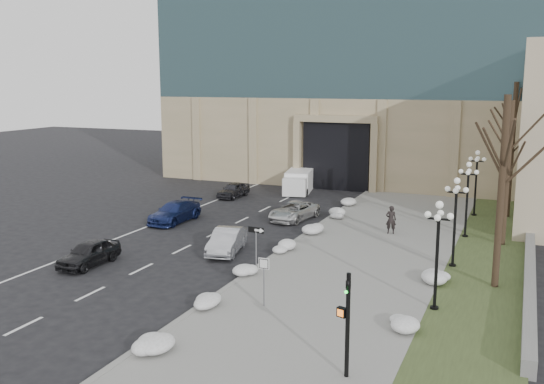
{
  "coord_description": "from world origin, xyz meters",
  "views": [
    {
      "loc": [
        11.4,
        -19.04,
        9.65
      ],
      "look_at": [
        -1.44,
        11.41,
        3.5
      ],
      "focal_mm": 40.0,
      "sensor_mm": 36.0,
      "label": 1
    }
  ],
  "objects_px": {
    "pedestrian": "(391,220)",
    "keep_sign": "(264,272)",
    "car_a": "(89,253)",
    "car_b": "(227,241)",
    "car_e": "(233,190)",
    "one_way_sign": "(259,236)",
    "lamppost_d": "(476,174)",
    "traffic_signal": "(347,327)",
    "lamppost_c": "(468,189)",
    "lamppost_a": "(438,241)",
    "car_c": "(175,212)",
    "box_truck": "(299,181)",
    "lamppost_b": "(456,210)",
    "car_d": "(294,211)"
  },
  "relations": [
    {
      "from": "pedestrian",
      "to": "keep_sign",
      "type": "relative_size",
      "value": 0.8
    },
    {
      "from": "car_a",
      "to": "car_b",
      "type": "bearing_deg",
      "value": 41.81
    },
    {
      "from": "car_e",
      "to": "one_way_sign",
      "type": "xyz_separation_m",
      "value": [
        10.21,
        -17.67,
        1.37
      ]
    },
    {
      "from": "one_way_sign",
      "to": "lamppost_d",
      "type": "bearing_deg",
      "value": 67.77
    },
    {
      "from": "traffic_signal",
      "to": "lamppost_d",
      "type": "xyz_separation_m",
      "value": [
        1.81,
        26.72,
        1.27
      ]
    },
    {
      "from": "lamppost_c",
      "to": "lamppost_a",
      "type": "bearing_deg",
      "value": -90.0
    },
    {
      "from": "car_c",
      "to": "car_e",
      "type": "xyz_separation_m",
      "value": [
        -0.24,
        9.51,
        -0.07
      ]
    },
    {
      "from": "box_truck",
      "to": "one_way_sign",
      "type": "relative_size",
      "value": 2.52
    },
    {
      "from": "lamppost_a",
      "to": "lamppost_d",
      "type": "bearing_deg",
      "value": 90.0
    },
    {
      "from": "car_b",
      "to": "lamppost_d",
      "type": "height_order",
      "value": "lamppost_d"
    },
    {
      "from": "car_c",
      "to": "lamppost_a",
      "type": "bearing_deg",
      "value": -25.88
    },
    {
      "from": "keep_sign",
      "to": "traffic_signal",
      "type": "relative_size",
      "value": 0.62
    },
    {
      "from": "lamppost_b",
      "to": "lamppost_d",
      "type": "bearing_deg",
      "value": 90.0
    },
    {
      "from": "car_c",
      "to": "car_d",
      "type": "xyz_separation_m",
      "value": [
        7.33,
        3.76,
        -0.06
      ]
    },
    {
      "from": "pedestrian",
      "to": "lamppost_d",
      "type": "bearing_deg",
      "value": -134.0
    },
    {
      "from": "car_b",
      "to": "lamppost_b",
      "type": "height_order",
      "value": "lamppost_b"
    },
    {
      "from": "car_b",
      "to": "pedestrian",
      "type": "relative_size",
      "value": 2.34
    },
    {
      "from": "box_truck",
      "to": "keep_sign",
      "type": "distance_m",
      "value": 27.66
    },
    {
      "from": "box_truck",
      "to": "one_way_sign",
      "type": "height_order",
      "value": "one_way_sign"
    },
    {
      "from": "car_a",
      "to": "car_d",
      "type": "height_order",
      "value": "car_a"
    },
    {
      "from": "car_c",
      "to": "lamppost_d",
      "type": "height_order",
      "value": "lamppost_d"
    },
    {
      "from": "lamppost_b",
      "to": "lamppost_c",
      "type": "distance_m",
      "value": 6.5
    },
    {
      "from": "car_d",
      "to": "car_a",
      "type": "bearing_deg",
      "value": -105.0
    },
    {
      "from": "lamppost_a",
      "to": "car_b",
      "type": "bearing_deg",
      "value": 159.89
    },
    {
      "from": "car_d",
      "to": "lamppost_c",
      "type": "distance_m",
      "value": 11.77
    },
    {
      "from": "car_a",
      "to": "one_way_sign",
      "type": "bearing_deg",
      "value": 13.92
    },
    {
      "from": "car_a",
      "to": "keep_sign",
      "type": "relative_size",
      "value": 1.74
    },
    {
      "from": "car_b",
      "to": "car_e",
      "type": "relative_size",
      "value": 1.14
    },
    {
      "from": "lamppost_b",
      "to": "keep_sign",
      "type": "bearing_deg",
      "value": -126.77
    },
    {
      "from": "keep_sign",
      "to": "traffic_signal",
      "type": "height_order",
      "value": "traffic_signal"
    },
    {
      "from": "car_e",
      "to": "pedestrian",
      "type": "distance_m",
      "value": 16.44
    },
    {
      "from": "one_way_sign",
      "to": "lamppost_b",
      "type": "xyz_separation_m",
      "value": [
        8.86,
        4.9,
        1.08
      ]
    },
    {
      "from": "car_c",
      "to": "box_truck",
      "type": "height_order",
      "value": "box_truck"
    },
    {
      "from": "lamppost_a",
      "to": "car_d",
      "type": "bearing_deg",
      "value": 130.37
    },
    {
      "from": "car_d",
      "to": "pedestrian",
      "type": "height_order",
      "value": "pedestrian"
    },
    {
      "from": "pedestrian",
      "to": "car_c",
      "type": "bearing_deg",
      "value": -5.69
    },
    {
      "from": "box_truck",
      "to": "lamppost_a",
      "type": "height_order",
      "value": "lamppost_a"
    },
    {
      "from": "lamppost_c",
      "to": "lamppost_d",
      "type": "xyz_separation_m",
      "value": [
        0.0,
        6.5,
        0.0
      ]
    },
    {
      "from": "car_a",
      "to": "car_b",
      "type": "relative_size",
      "value": 0.93
    },
    {
      "from": "keep_sign",
      "to": "lamppost_d",
      "type": "xyz_separation_m",
      "value": [
        6.76,
        22.05,
        1.43
      ]
    },
    {
      "from": "car_e",
      "to": "lamppost_a",
      "type": "bearing_deg",
      "value": -42.1
    },
    {
      "from": "car_d",
      "to": "lamppost_c",
      "type": "bearing_deg",
      "value": 6.3
    },
    {
      "from": "car_a",
      "to": "box_truck",
      "type": "bearing_deg",
      "value": 84.14
    },
    {
      "from": "one_way_sign",
      "to": "keep_sign",
      "type": "relative_size",
      "value": 1.08
    },
    {
      "from": "car_c",
      "to": "lamppost_c",
      "type": "height_order",
      "value": "lamppost_c"
    },
    {
      "from": "box_truck",
      "to": "lamppost_c",
      "type": "relative_size",
      "value": 1.28
    },
    {
      "from": "car_a",
      "to": "car_b",
      "type": "distance_m",
      "value": 7.47
    },
    {
      "from": "lamppost_d",
      "to": "car_d",
      "type": "bearing_deg",
      "value": -152.54
    },
    {
      "from": "traffic_signal",
      "to": "lamppost_b",
      "type": "distance_m",
      "value": 13.9
    },
    {
      "from": "lamppost_b",
      "to": "car_a",
      "type": "bearing_deg",
      "value": -158.47
    }
  ]
}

